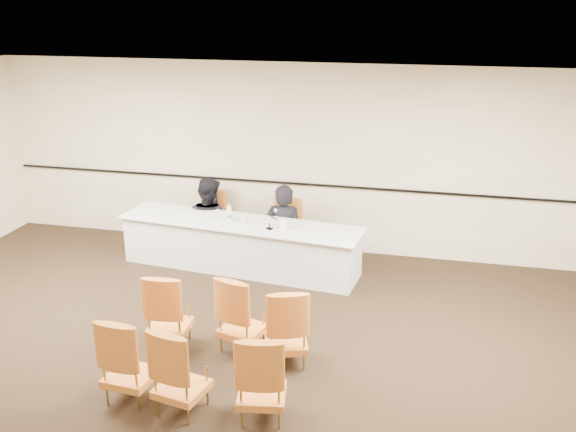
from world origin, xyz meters
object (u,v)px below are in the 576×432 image
object	(u,v)px
panelist_second_chair	(209,221)
aud_chair_back_right	(262,375)
panelist_main_chair	(284,231)
aud_chair_front_right	(286,325)
drinking_glass	(243,220)
aud_chair_front_mid	(242,313)
panel_table	(240,245)
panelist_main	(284,237)
microphone	(269,220)
aud_chair_back_left	(129,357)
panelist_second	(209,227)
aud_chair_front_left	(169,309)
coffee_cup	(283,225)
water_bottle	(229,213)
aud_chair_back_mid	(181,369)

from	to	relation	value
panelist_second_chair	aud_chair_back_right	bearing A→B (deg)	-57.02
panelist_main_chair	aud_chair_front_right	xyz separation A→B (m)	(0.75, -2.93, 0.00)
drinking_glass	aud_chair_front_mid	size ratio (longest dim) A/B	0.11
panel_table	panelist_main	distance (m)	0.75
microphone	aud_chair_back_right	size ratio (longest dim) A/B	0.29
aud_chair_front_right	aud_chair_back_left	size ratio (longest dim) A/B	1.00
panelist_second	aud_chair_front_left	bearing A→B (deg)	120.46
microphone	aud_chair_back_left	world-z (taller)	microphone
panelist_main	coffee_cup	size ratio (longest dim) A/B	11.93
panel_table	microphone	xyz separation A→B (m)	(0.51, -0.19, 0.51)
water_bottle	aud_chair_front_left	bearing A→B (deg)	-88.89
panelist_main	panelist_second_chair	xyz separation A→B (m)	(-1.29, 0.15, 0.10)
aud_chair_front_left	aud_chair_back_right	size ratio (longest dim) A/B	1.00
panelist_second	aud_chair_back_mid	bearing A→B (deg)	125.54
coffee_cup	panelist_main	bearing A→B (deg)	103.03
aud_chair_front_left	aud_chair_front_mid	size ratio (longest dim) A/B	1.00
drinking_glass	aud_chair_back_right	size ratio (longest dim) A/B	0.11
panel_table	panelist_second	size ratio (longest dim) A/B	2.24
water_bottle	aud_chair_back_right	bearing A→B (deg)	-66.99
panelist_main	panelist_main_chair	xyz separation A→B (m)	(-0.00, 0.00, 0.10)
panelist_main_chair	panel_table	bearing A→B (deg)	-131.94
panelist_main	microphone	size ratio (longest dim) A/B	6.11
drinking_glass	aud_chair_back_mid	size ratio (longest dim) A/B	0.11
panelist_main	panelist_second_chair	distance (m)	1.30
panelist_main_chair	coffee_cup	size ratio (longest dim) A/B	6.63
microphone	aud_chair_front_right	bearing A→B (deg)	-47.39
microphone	aud_chair_front_mid	size ratio (longest dim) A/B	0.29
coffee_cup	aud_chair_front_left	xyz separation A→B (m)	(-0.83, -2.22, -0.34)
panelist_main_chair	aud_chair_front_mid	world-z (taller)	same
panelist_main	aud_chair_back_left	distance (m)	4.01
aud_chair_back_left	panelist_second_chair	bearing A→B (deg)	103.02
water_bottle	aud_chair_front_right	size ratio (longest dim) A/B	0.27
microphone	aud_chair_back_right	xyz separation A→B (m)	(0.80, -3.26, -0.41)
panelist_main	aud_chair_front_left	bearing A→B (deg)	76.40
panelist_second_chair	coffee_cup	distance (m)	1.68
coffee_cup	aud_chair_back_mid	distance (m)	3.40
panel_table	aud_chair_front_mid	bearing A→B (deg)	-65.47
drinking_glass	aud_chair_front_right	xyz separation A→B (m)	(1.25, -2.41, -0.32)
water_bottle	coffee_cup	size ratio (longest dim) A/B	1.78
panel_table	panelist_second	distance (m)	0.97
panel_table	panelist_second	world-z (taller)	panelist_second
coffee_cup	aud_chair_back_mid	size ratio (longest dim) A/B	0.15
coffee_cup	aud_chair_back_right	distance (m)	3.36
aud_chair_front_left	aud_chair_back_left	xyz separation A→B (m)	(0.03, -1.07, 0.00)
panelist_second_chair	aud_chair_back_right	xyz separation A→B (m)	(2.04, -4.09, 0.00)
panelist_main_chair	drinking_glass	bearing A→B (deg)	-126.96
panelist_second_chair	aud_chair_back_left	distance (m)	4.15
aud_chair_back_mid	water_bottle	bearing A→B (deg)	112.10
panelist_main	panelist_second_chair	bearing A→B (deg)	-6.80
panelist_second	water_bottle	bearing A→B (deg)	151.53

